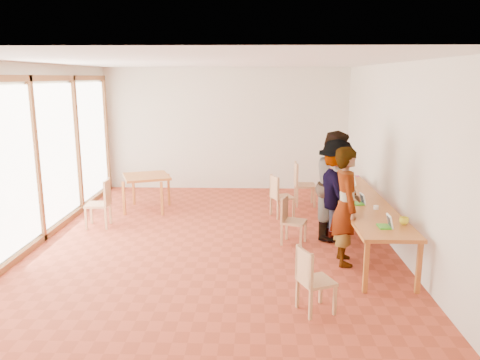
# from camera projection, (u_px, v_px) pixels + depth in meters

# --- Properties ---
(ground) EXTENTS (8.00, 8.00, 0.00)m
(ground) POSITION_uv_depth(u_px,v_px,m) (213.00, 242.00, 8.01)
(ground) COLOR #AD422A
(ground) RESTS_ON ground
(wall_back) EXTENTS (6.00, 0.10, 3.00)m
(wall_back) POSITION_uv_depth(u_px,v_px,m) (226.00, 129.00, 11.59)
(wall_back) COLOR beige
(wall_back) RESTS_ON ground
(wall_front) EXTENTS (6.00, 0.10, 3.00)m
(wall_front) POSITION_uv_depth(u_px,v_px,m) (168.00, 237.00, 3.78)
(wall_front) COLOR beige
(wall_front) RESTS_ON ground
(wall_right) EXTENTS (0.10, 8.00, 3.00)m
(wall_right) POSITION_uv_depth(u_px,v_px,m) (396.00, 157.00, 7.60)
(wall_right) COLOR beige
(wall_right) RESTS_ON ground
(window_wall) EXTENTS (0.10, 8.00, 3.00)m
(window_wall) POSITION_uv_depth(u_px,v_px,m) (35.00, 155.00, 7.78)
(window_wall) COLOR white
(window_wall) RESTS_ON ground
(ceiling) EXTENTS (6.00, 8.00, 0.04)m
(ceiling) POSITION_uv_depth(u_px,v_px,m) (211.00, 61.00, 7.36)
(ceiling) COLOR white
(ceiling) RESTS_ON wall_back
(communal_table) EXTENTS (0.80, 4.00, 0.75)m
(communal_table) POSITION_uv_depth(u_px,v_px,m) (361.00, 202.00, 7.88)
(communal_table) COLOR #AC6726
(communal_table) RESTS_ON ground
(side_table) EXTENTS (0.90, 0.90, 0.75)m
(side_table) POSITION_uv_depth(u_px,v_px,m) (147.00, 179.00, 9.83)
(side_table) COLOR #AC6726
(side_table) RESTS_ON ground
(chair_near) EXTENTS (0.49, 0.49, 0.43)m
(chair_near) POSITION_uv_depth(u_px,v_px,m) (310.00, 274.00, 5.52)
(chair_near) COLOR tan
(chair_near) RESTS_ON ground
(chair_mid) EXTENTS (0.48, 0.48, 0.43)m
(chair_mid) POSITION_uv_depth(u_px,v_px,m) (289.00, 215.00, 7.87)
(chair_mid) COLOR tan
(chair_mid) RESTS_ON ground
(chair_far) EXTENTS (0.51, 0.51, 0.45)m
(chair_far) POSITION_uv_depth(u_px,v_px,m) (278.00, 192.00, 9.35)
(chair_far) COLOR tan
(chair_far) RESTS_ON ground
(chair_empty) EXTENTS (0.46, 0.46, 0.51)m
(chair_empty) POSITION_uv_depth(u_px,v_px,m) (301.00, 179.00, 10.19)
(chair_empty) COLOR tan
(chair_empty) RESTS_ON ground
(chair_spare) EXTENTS (0.45, 0.45, 0.48)m
(chair_spare) POSITION_uv_depth(u_px,v_px,m) (103.00, 198.00, 8.73)
(chair_spare) COLOR tan
(chair_spare) RESTS_ON ground
(person_near) EXTENTS (0.43, 0.65, 1.78)m
(person_near) POSITION_uv_depth(u_px,v_px,m) (346.00, 206.00, 6.95)
(person_near) COLOR gray
(person_near) RESTS_ON ground
(person_mid) EXTENTS (0.92, 1.06, 1.88)m
(person_mid) POSITION_uv_depth(u_px,v_px,m) (336.00, 185.00, 8.12)
(person_mid) COLOR gray
(person_mid) RESTS_ON ground
(person_far) EXTENTS (0.90, 1.26, 1.76)m
(person_far) POSITION_uv_depth(u_px,v_px,m) (336.00, 191.00, 7.94)
(person_far) COLOR gray
(person_far) RESTS_ON ground
(laptop_near) EXTENTS (0.19, 0.22, 0.18)m
(laptop_near) POSITION_uv_depth(u_px,v_px,m) (387.00, 224.00, 6.41)
(laptop_near) COLOR green
(laptop_near) RESTS_ON communal_table
(laptop_mid) EXTENTS (0.20, 0.23, 0.18)m
(laptop_mid) POSITION_uv_depth(u_px,v_px,m) (360.00, 201.00, 7.59)
(laptop_mid) COLOR green
(laptop_mid) RESTS_ON communal_table
(laptop_far) EXTENTS (0.27, 0.28, 0.19)m
(laptop_far) POSITION_uv_depth(u_px,v_px,m) (351.00, 184.00, 8.81)
(laptop_far) COLOR green
(laptop_far) RESTS_ON communal_table
(yellow_mug) EXTENTS (0.16, 0.16, 0.10)m
(yellow_mug) POSITION_uv_depth(u_px,v_px,m) (404.00, 221.00, 6.54)
(yellow_mug) COLOR yellow
(yellow_mug) RESTS_ON communal_table
(green_bottle) EXTENTS (0.07, 0.07, 0.28)m
(green_bottle) POSITION_uv_depth(u_px,v_px,m) (350.00, 190.00, 7.92)
(green_bottle) COLOR #1E7628
(green_bottle) RESTS_ON communal_table
(clear_glass) EXTENTS (0.07, 0.07, 0.09)m
(clear_glass) POSITION_uv_depth(u_px,v_px,m) (352.00, 184.00, 8.85)
(clear_glass) COLOR silver
(clear_glass) RESTS_ON communal_table
(condiment_cup) EXTENTS (0.08, 0.08, 0.06)m
(condiment_cup) POSITION_uv_depth(u_px,v_px,m) (376.00, 207.00, 7.29)
(condiment_cup) COLOR white
(condiment_cup) RESTS_ON communal_table
(pink_phone) EXTENTS (0.05, 0.10, 0.01)m
(pink_phone) POSITION_uv_depth(u_px,v_px,m) (357.00, 176.00, 9.69)
(pink_phone) COLOR #C83C88
(pink_phone) RESTS_ON communal_table
(black_pouch) EXTENTS (0.16, 0.26, 0.09)m
(black_pouch) POSITION_uv_depth(u_px,v_px,m) (339.00, 194.00, 8.09)
(black_pouch) COLOR black
(black_pouch) RESTS_ON communal_table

